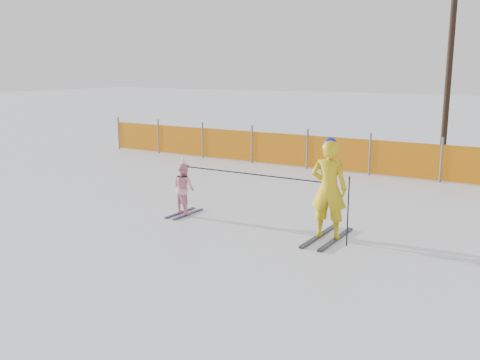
% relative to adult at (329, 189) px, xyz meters
% --- Properties ---
extents(ground, '(120.00, 120.00, 0.00)m').
position_rel_adult_xyz_m(ground, '(-1.64, -0.90, -0.94)').
color(ground, white).
rests_on(ground, ground).
extents(adult, '(0.72, 1.54, 1.89)m').
position_rel_adult_xyz_m(adult, '(0.00, 0.00, 0.00)').
color(adult, black).
rests_on(adult, ground).
extents(child, '(0.62, 1.00, 1.28)m').
position_rel_adult_xyz_m(child, '(-3.28, -0.02, -0.36)').
color(child, black).
rests_on(child, ground).
extents(ski_poles, '(3.62, 0.22, 1.26)m').
position_rel_adult_xyz_m(ski_poles, '(-1.03, -0.07, -0.01)').
color(ski_poles, black).
rests_on(ski_poles, ground).
extents(safety_fence, '(15.67, 0.06, 1.25)m').
position_rel_adult_xyz_m(safety_fence, '(-3.53, 6.29, -0.39)').
color(safety_fence, '#595960').
rests_on(safety_fence, ground).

